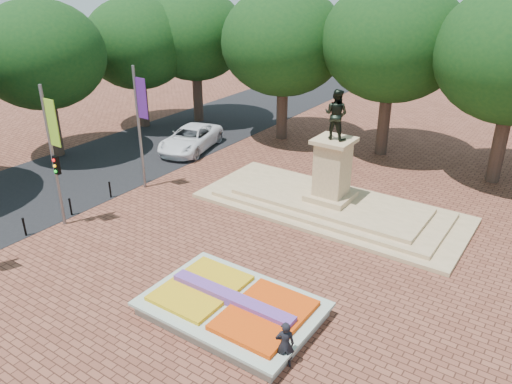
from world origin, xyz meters
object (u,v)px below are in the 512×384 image
monument (331,194)px  van (190,139)px  pedestrian (285,344)px  flower_bed (232,307)px

monument → van: size_ratio=2.39×
van → pedestrian: bearing=-55.1°
monument → van: (-12.23, 2.90, -0.07)m
pedestrian → monument: bearing=-105.9°
monument → van: monument is taller
flower_bed → van: (-13.25, 12.90, 0.44)m
monument → van: 12.57m
monument → flower_bed: bearing=-84.1°
van → pedestrian: size_ratio=3.43×
flower_bed → pedestrian: (2.89, -1.08, 0.48)m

